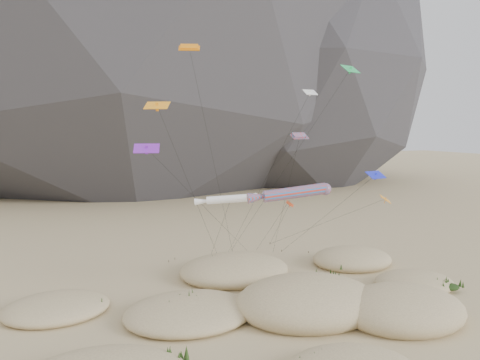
# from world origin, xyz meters

# --- Properties ---
(ground) EXTENTS (500.00, 500.00, 0.00)m
(ground) POSITION_xyz_m (0.00, 0.00, 0.00)
(ground) COLOR #CCB789
(ground) RESTS_ON ground
(dunes) EXTENTS (48.24, 36.25, 4.54)m
(dunes) POSITION_xyz_m (-1.56, 3.41, 0.77)
(dunes) COLOR #CCB789
(dunes) RESTS_ON ground
(dune_grass) EXTENTS (41.54, 27.46, 1.49)m
(dune_grass) POSITION_xyz_m (0.03, 3.21, 0.86)
(dune_grass) COLOR black
(dune_grass) RESTS_ON ground
(kite_stakes) EXTENTS (20.20, 7.90, 0.30)m
(kite_stakes) POSITION_xyz_m (2.25, 23.57, 0.15)
(kite_stakes) COLOR #3F2D1E
(kite_stakes) RESTS_ON ground
(rainbow_tube_kite) EXTENTS (9.26, 20.20, 12.37)m
(rainbow_tube_kite) POSITION_xyz_m (1.74, 6.75, 11.33)
(rainbow_tube_kite) COLOR red
(rainbow_tube_kite) RESTS_ON ground
(white_tube_kite) EXTENTS (6.83, 10.72, 11.08)m
(white_tube_kite) POSITION_xyz_m (-3.95, 10.98, 10.37)
(white_tube_kite) COLOR white
(white_tube_kite) RESTS_ON ground
(orange_parafoil) EXTENTS (10.46, 11.41, 27.53)m
(orange_parafoil) POSITION_xyz_m (-7.13, 14.43, 26.66)
(orange_parafoil) COLOR orange
(orange_parafoil) RESTS_ON ground
(multi_parafoil) EXTENTS (2.50, 8.55, 17.65)m
(multi_parafoil) POSITION_xyz_m (7.47, 15.64, 17.02)
(multi_parafoil) COLOR red
(multi_parafoil) RESTS_ON ground
(delta_kites) EXTENTS (31.04, 22.28, 25.88)m
(delta_kites) POSITION_xyz_m (3.01, 10.25, 16.67)
(delta_kites) COLOR #E74415
(delta_kites) RESTS_ON ground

